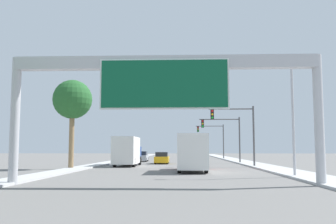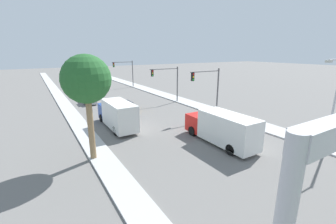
{
  "view_description": "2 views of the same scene",
  "coord_description": "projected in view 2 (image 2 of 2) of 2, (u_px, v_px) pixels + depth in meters",
  "views": [
    {
      "loc": [
        1.0,
        -2.05,
        1.95
      ],
      "look_at": [
        0.0,
        22.77,
        4.38
      ],
      "focal_mm": 40.0,
      "sensor_mm": 36.0,
      "label": 1
    },
    {
      "loc": [
        -13.2,
        15.47,
        8.73
      ],
      "look_at": [
        -0.27,
        36.72,
        1.94
      ],
      "focal_mm": 24.0,
      "sensor_mm": 36.0,
      "label": 2
    }
  ],
  "objects": [
    {
      "name": "traffic_light_far_intersection",
      "position": [
        126.0,
        69.0,
        54.49
      ],
      "size": [
        5.22,
        0.32,
        6.43
      ],
      "color": "#4C4C4F",
      "rests_on": "ground"
    },
    {
      "name": "truck_box_secondary",
      "position": [
        222.0,
        128.0,
        21.46
      ],
      "size": [
        2.41,
        8.26,
        3.12
      ],
      "color": "red",
      "rests_on": "ground"
    },
    {
      "name": "palm_tree_background",
      "position": [
        86.0,
        80.0,
        17.01
      ],
      "size": [
        3.75,
        3.75,
        8.54
      ],
      "color": "#8C704C",
      "rests_on": "ground"
    },
    {
      "name": "street_lamp_right",
      "position": [
        333.0,
        98.0,
        18.8
      ],
      "size": [
        2.71,
        0.28,
        8.22
      ],
      "color": "#B2B2B7",
      "rests_on": "ground"
    },
    {
      "name": "traffic_light_mid_block",
      "position": [
        169.0,
        78.0,
        38.0
      ],
      "size": [
        5.41,
        0.32,
        6.13
      ],
      "color": "#4C4C4F",
      "rests_on": "ground"
    },
    {
      "name": "sidewalk_right",
      "position": [
        151.0,
        91.0,
        50.36
      ],
      "size": [
        3.0,
        120.0,
        0.15
      ],
      "color": "#B5B5B5",
      "rests_on": "ground"
    },
    {
      "name": "car_near_center",
      "position": [
        125.0,
        107.0,
        33.48
      ],
      "size": [
        1.73,
        4.59,
        1.49
      ],
      "color": "gold",
      "rests_on": "ground"
    },
    {
      "name": "truck_box_primary",
      "position": [
        117.0,
        114.0,
        25.98
      ],
      "size": [
        2.34,
        8.18,
        3.22
      ],
      "color": "navy",
      "rests_on": "ground"
    },
    {
      "name": "traffic_light_near_intersection",
      "position": [
        210.0,
        85.0,
        29.84
      ],
      "size": [
        4.85,
        0.32,
        6.47
      ],
      "color": "#4C4C4F",
      "rests_on": "ground"
    },
    {
      "name": "median_strip_left",
      "position": [
        61.0,
        100.0,
        41.09
      ],
      "size": [
        2.0,
        120.0,
        0.15
      ],
      "color": "#B5B5B5",
      "rests_on": "ground"
    },
    {
      "name": "car_mid_center",
      "position": [
        89.0,
        99.0,
        38.31
      ],
      "size": [
        1.72,
        4.35,
        1.53
      ],
      "color": "#A5A8AD",
      "rests_on": "ground"
    }
  ]
}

